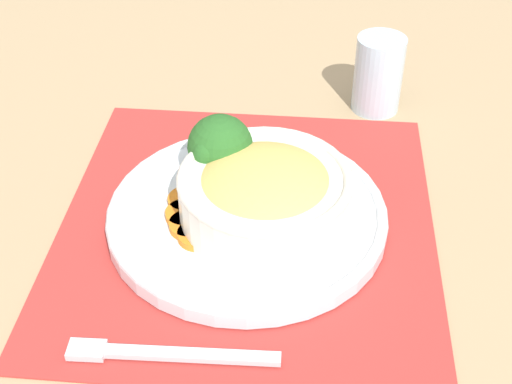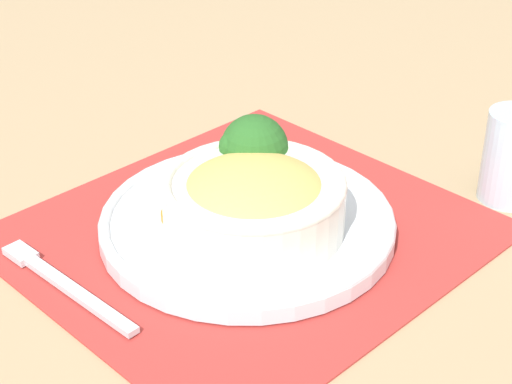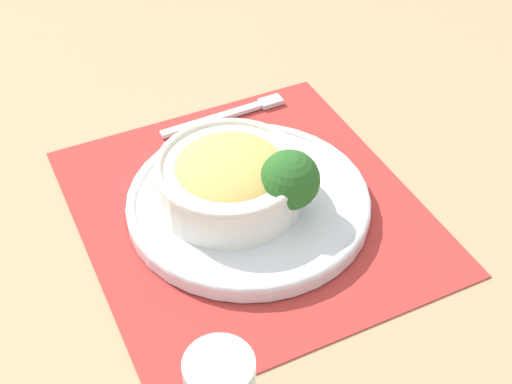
% 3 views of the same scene
% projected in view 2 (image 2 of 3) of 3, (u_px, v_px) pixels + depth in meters
% --- Properties ---
extents(ground_plane, '(4.00, 4.00, 0.00)m').
position_uv_depth(ground_plane, '(247.00, 235.00, 0.84)').
color(ground_plane, tan).
extents(placemat, '(0.46, 0.43, 0.00)m').
position_uv_depth(placemat, '(247.00, 233.00, 0.84)').
color(placemat, '#B2332D').
rests_on(placemat, ground_plane).
extents(plate, '(0.29, 0.29, 0.02)m').
position_uv_depth(plate, '(247.00, 222.00, 0.83)').
color(plate, silver).
rests_on(plate, placemat).
extents(bowl, '(0.17, 0.17, 0.07)m').
position_uv_depth(bowl, '(254.00, 200.00, 0.80)').
color(bowl, silver).
rests_on(bowl, plate).
extents(broccoli_floret, '(0.07, 0.07, 0.08)m').
position_uv_depth(broccoli_floret, '(254.00, 149.00, 0.85)').
color(broccoli_floret, '#759E51').
rests_on(broccoli_floret, plate).
extents(carrot_slice_near, '(0.04, 0.04, 0.01)m').
position_uv_depth(carrot_slice_near, '(205.00, 191.00, 0.87)').
color(carrot_slice_near, orange).
rests_on(carrot_slice_near, plate).
extents(carrot_slice_middle, '(0.04, 0.04, 0.01)m').
position_uv_depth(carrot_slice_middle, '(194.00, 198.00, 0.86)').
color(carrot_slice_middle, orange).
rests_on(carrot_slice_middle, plate).
extents(carrot_slice_far, '(0.04, 0.04, 0.01)m').
position_uv_depth(carrot_slice_far, '(186.00, 206.00, 0.84)').
color(carrot_slice_far, orange).
rests_on(carrot_slice_far, plate).
extents(carrot_slice_extra, '(0.04, 0.04, 0.01)m').
position_uv_depth(carrot_slice_extra, '(183.00, 215.00, 0.83)').
color(carrot_slice_extra, orange).
rests_on(carrot_slice_extra, plate).
extents(water_glass, '(0.06, 0.06, 0.10)m').
position_uv_depth(water_glass, '(512.00, 161.00, 0.88)').
color(water_glass, silver).
rests_on(water_glass, ground_plane).
extents(fork, '(0.04, 0.18, 0.01)m').
position_uv_depth(fork, '(56.00, 278.00, 0.77)').
color(fork, silver).
rests_on(fork, placemat).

